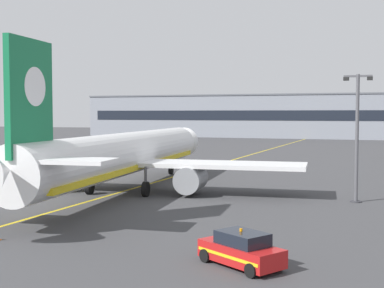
{
  "coord_description": "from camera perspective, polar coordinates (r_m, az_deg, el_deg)",
  "views": [
    {
      "loc": [
        21.55,
        -30.54,
        7.15
      ],
      "look_at": [
        6.67,
        11.41,
        4.55
      ],
      "focal_mm": 49.59,
      "sensor_mm": 36.0,
      "label": 1
    }
  ],
  "objects": [
    {
      "name": "ground_plane",
      "position": [
        38.06,
        -15.53,
        -7.61
      ],
      "size": [
        400.0,
        400.0,
        0.0
      ],
      "primitive_type": "plane",
      "color": "#3D3D3F"
    },
    {
      "name": "taxiway_centreline",
      "position": [
        64.66,
        -0.06,
        -3.0
      ],
      "size": [
        5.04,
        179.95,
        0.01
      ],
      "primitive_type": "cube",
      "rotation": [
        0.0,
        0.0,
        -0.03
      ],
      "color": "yellow",
      "rests_on": "ground"
    },
    {
      "name": "airliner_foreground",
      "position": [
        47.98,
        -7.23,
        -1.2
      ],
      "size": [
        32.31,
        41.52,
        11.65
      ],
      "color": "white",
      "rests_on": "ground"
    },
    {
      "name": "apron_lamp_post",
      "position": [
        44.26,
        17.32,
        0.93
      ],
      "size": [
        2.24,
        0.9,
        10.23
      ],
      "color": "#515156",
      "rests_on": "ground"
    },
    {
      "name": "service_car_third",
      "position": [
        25.29,
        5.32,
        -11.29
      ],
      "size": [
        4.52,
        3.75,
        1.79
      ],
      "color": "red",
      "rests_on": "ground"
    },
    {
      "name": "safety_cone_by_nose_gear",
      "position": [
        61.68,
        0.29,
        -3.07
      ],
      "size": [
        0.44,
        0.44,
        0.55
      ],
      "color": "orange",
      "rests_on": "ground"
    },
    {
      "name": "terminal_building",
      "position": [
        155.01,
        12.57,
        2.96
      ],
      "size": [
        136.37,
        12.4,
        12.61
      ],
      "color": "gray",
      "rests_on": "ground"
    }
  ]
}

